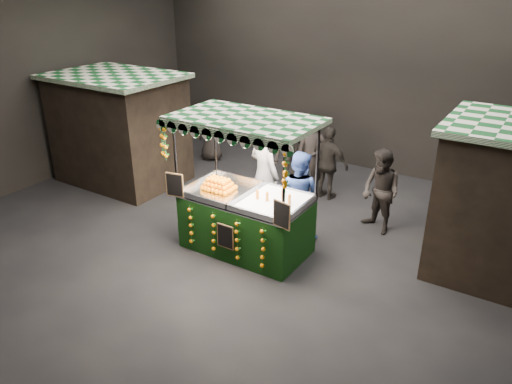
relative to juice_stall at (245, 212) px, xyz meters
The scene contains 11 objects.
ground 0.82m from the juice_stall, 99.41° to the left, with size 12.00×12.00×0.00m, color black.
market_hall 2.61m from the juice_stall, 99.41° to the left, with size 12.10×10.10×5.05m.
neighbour_stall_left 4.64m from the juice_stall, 164.45° to the left, with size 3.00×2.20×2.60m.
juice_stall is the anchor object (origin of this frame).
vendor_grey 1.20m from the juice_stall, 105.00° to the left, with size 0.89×0.73×2.11m.
vendor_blue 1.12m from the juice_stall, 60.44° to the left, with size 0.86×0.68×1.74m.
shopper_0 2.92m from the juice_stall, 93.12° to the left, with size 0.80×0.72×1.84m.
shopper_1 2.71m from the juice_stall, 48.63° to the left, with size 1.02×0.94×1.68m.
shopper_2 2.93m from the juice_stall, 84.60° to the left, with size 1.01×0.51×1.66m.
shopper_3 3.35m from the juice_stall, 104.03° to the left, with size 1.07×1.29×1.73m.
shopper_4 4.98m from the juice_stall, 134.40° to the left, with size 0.89×0.75×1.54m.
Camera 1 is at (4.42, -6.75, 4.67)m, focal length 34.22 mm.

